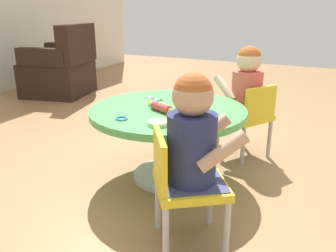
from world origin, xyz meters
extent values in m
plane|color=#9E7247|center=(0.00, 0.00, 0.00)|extent=(10.00, 10.00, 0.00)
cylinder|color=silver|center=(0.00, 0.00, 0.01)|extent=(0.44, 0.44, 0.03)
cylinder|color=silver|center=(0.00, 0.00, 0.21)|extent=(0.12, 0.12, 0.42)
cylinder|color=#4CB259|center=(0.00, 0.00, 0.44)|extent=(0.94, 0.94, 0.04)
cylinder|color=#B7B7BC|center=(-0.56, -0.55, 0.14)|extent=(0.03, 0.03, 0.28)
cylinder|color=#B7B7BC|center=(-0.35, -0.40, 0.14)|extent=(0.03, 0.03, 0.28)
cylinder|color=#B7B7BC|center=(-0.71, -0.34, 0.14)|extent=(0.03, 0.03, 0.28)
cylinder|color=#B7B7BC|center=(-0.50, -0.19, 0.14)|extent=(0.03, 0.03, 0.28)
cube|color=yellow|center=(-0.53, -0.37, 0.30)|extent=(0.42, 0.42, 0.04)
cube|color=yellow|center=(-0.61, -0.26, 0.43)|extent=(0.23, 0.17, 0.22)
cube|color=#3F4772|center=(-0.53, -0.37, 0.30)|extent=(0.37, 0.38, 0.04)
cylinder|color=navy|center=(-0.53, -0.37, 0.47)|extent=(0.21, 0.21, 0.30)
sphere|color=tan|center=(-0.53, -0.37, 0.70)|extent=(0.17, 0.17, 0.17)
sphere|color=#B25926|center=(-0.53, -0.37, 0.71)|extent=(0.16, 0.16, 0.16)
cylinder|color=tan|center=(-0.56, -0.52, 0.49)|extent=(0.17, 0.21, 0.17)
cylinder|color=tan|center=(-0.38, -0.39, 0.49)|extent=(0.17, 0.21, 0.17)
cylinder|color=#B7B7BC|center=(0.73, -0.29, 0.14)|extent=(0.03, 0.03, 0.28)
cylinder|color=#B7B7BC|center=(0.51, -0.16, 0.14)|extent=(0.03, 0.03, 0.28)
cylinder|color=#B7B7BC|center=(0.60, -0.51, 0.14)|extent=(0.03, 0.03, 0.28)
cylinder|color=#B7B7BC|center=(0.38, -0.38, 0.14)|extent=(0.03, 0.03, 0.28)
cube|color=yellow|center=(0.56, -0.33, 0.30)|extent=(0.41, 0.41, 0.04)
cube|color=yellow|center=(0.49, -0.45, 0.43)|extent=(0.24, 0.16, 0.22)
cube|color=#3F4772|center=(0.56, -0.33, 0.30)|extent=(0.37, 0.37, 0.04)
cylinder|color=#D8594C|center=(0.56, -0.33, 0.47)|extent=(0.21, 0.21, 0.30)
sphere|color=beige|center=(0.56, -0.33, 0.70)|extent=(0.17, 0.17, 0.17)
sphere|color=#B25926|center=(0.56, -0.33, 0.71)|extent=(0.16, 0.16, 0.16)
cylinder|color=beige|center=(0.70, -0.31, 0.49)|extent=(0.16, 0.21, 0.17)
cylinder|color=beige|center=(0.51, -0.19, 0.49)|extent=(0.16, 0.21, 0.17)
cube|color=black|center=(1.39, 2.20, 0.20)|extent=(0.84, 0.84, 0.40)
cube|color=black|center=(1.46, 1.92, 0.62)|extent=(0.72, 0.32, 0.45)
cube|color=black|center=(1.68, 2.27, 0.50)|extent=(0.26, 0.61, 0.20)
cube|color=black|center=(1.10, 2.13, 0.50)|extent=(0.26, 0.61, 0.20)
cylinder|color=#D83F3F|center=(-0.09, 0.00, 0.49)|extent=(0.10, 0.15, 0.05)
cylinder|color=yellow|center=(-0.05, 0.08, 0.49)|extent=(0.04, 0.05, 0.02)
cylinder|color=yellow|center=(-0.13, -0.09, 0.49)|extent=(0.04, 0.05, 0.02)
cube|color=silver|center=(0.15, 0.18, 0.46)|extent=(0.04, 0.11, 0.01)
cube|color=silver|center=(0.15, 0.18, 0.46)|extent=(0.08, 0.09, 0.01)
torus|color=green|center=(0.13, 0.12, 0.46)|extent=(0.05, 0.05, 0.01)
torus|color=green|center=(0.10, 0.14, 0.46)|extent=(0.05, 0.05, 0.01)
cylinder|color=#B2E58C|center=(-0.31, -0.10, 0.47)|extent=(0.11, 0.11, 0.02)
torus|color=orange|center=(-0.17, -0.33, 0.47)|extent=(0.05, 0.05, 0.01)
torus|color=#3F99D8|center=(0.00, 0.11, 0.47)|extent=(0.05, 0.05, 0.01)
torus|color=#4CB259|center=(-0.03, -0.08, 0.47)|extent=(0.05, 0.05, 0.01)
torus|color=#3F99D8|center=(-0.31, 0.13, 0.47)|extent=(0.07, 0.07, 0.01)
camera|label=1|loc=(-1.77, -0.87, 1.03)|focal=36.63mm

